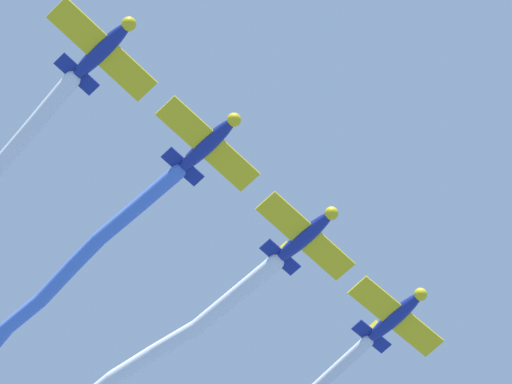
{
  "coord_description": "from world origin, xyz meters",
  "views": [
    {
      "loc": [
        8.7,
        29.31,
        7.31
      ],
      "look_at": [
        -3.15,
        5.53,
        61.05
      ],
      "focal_mm": 84.15,
      "sensor_mm": 36.0,
      "label": 1
    }
  ],
  "objects_px": {
    "airplane_right_wing": "(305,236)",
    "airplane_slot": "(396,316)",
    "airplane_left_wing": "(208,144)",
    "airplane_lead": "(102,50)"
  },
  "relations": [
    {
      "from": "airplane_right_wing",
      "to": "airplane_slot",
      "type": "distance_m",
      "value": 6.99
    },
    {
      "from": "airplane_left_wing",
      "to": "airplane_right_wing",
      "type": "relative_size",
      "value": 1.0
    },
    {
      "from": "airplane_slot",
      "to": "airplane_right_wing",
      "type": "bearing_deg",
      "value": -86.99
    },
    {
      "from": "airplane_left_wing",
      "to": "airplane_lead",
      "type": "bearing_deg",
      "value": -89.56
    },
    {
      "from": "airplane_lead",
      "to": "airplane_slot",
      "type": "bearing_deg",
      "value": 89.67
    },
    {
      "from": "airplane_left_wing",
      "to": "airplane_right_wing",
      "type": "bearing_deg",
      "value": 90.44
    },
    {
      "from": "airplane_right_wing",
      "to": "airplane_slot",
      "type": "xyz_separation_m",
      "value": [
        -6.59,
        -2.29,
        0.3
      ]
    },
    {
      "from": "airplane_lead",
      "to": "airplane_right_wing",
      "type": "xyz_separation_m",
      "value": [
        -13.19,
        -4.58,
        0.0
      ]
    },
    {
      "from": "airplane_slot",
      "to": "airplane_lead",
      "type": "bearing_deg",
      "value": -86.99
    },
    {
      "from": "airplane_left_wing",
      "to": "airplane_slot",
      "type": "relative_size",
      "value": 1.0
    }
  ]
}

